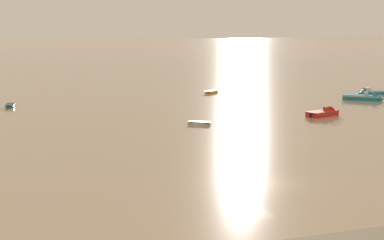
{
  "coord_description": "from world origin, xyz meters",
  "views": [
    {
      "loc": [
        -19.06,
        -38.97,
        11.92
      ],
      "look_at": [
        4.89,
        27.7,
        0.2
      ],
      "focal_mm": 54.92,
      "sensor_mm": 36.0,
      "label": 1
    }
  ],
  "objects": [
    {
      "name": "ground_plane",
      "position": [
        0.0,
        0.0,
        0.0
      ],
      "size": [
        800.0,
        800.0,
        0.0
      ],
      "primitive_type": "plane",
      "color": "tan"
    },
    {
      "name": "rowboat_moored_1",
      "position": [
        -15.45,
        48.69,
        0.15
      ],
      "size": [
        1.71,
        3.67,
        0.56
      ],
      "rotation": [
        0.0,
        0.0,
        4.57
      ],
      "color": "#197084",
      "rests_on": "ground"
    },
    {
      "name": "rowboat_moored_2",
      "position": [
        18.27,
        54.97,
        0.16
      ],
      "size": [
        3.8,
        3.23,
        0.59
      ],
      "rotation": [
        0.0,
        0.0,
        0.62
      ],
      "color": "gold",
      "rests_on": "ground"
    },
    {
      "name": "motorboat_moored_1",
      "position": [
        23.09,
        26.42,
        0.25
      ],
      "size": [
        5.6,
        3.48,
        1.82
      ],
      "rotation": [
        0.0,
        0.0,
        0.34
      ],
      "color": "red",
      "rests_on": "ground"
    },
    {
      "name": "motorboat_moored_2",
      "position": [
        37.52,
        37.53,
        0.29
      ],
      "size": [
        5.97,
        5.8,
        2.12
      ],
      "rotation": [
        0.0,
        0.0,
        5.53
      ],
      "color": "#197084",
      "rests_on": "ground"
    },
    {
      "name": "rowboat_moored_3",
      "position": [
        5.07,
        25.65,
        0.12
      ],
      "size": [
        2.98,
        2.37,
        0.46
      ],
      "rotation": [
        0.0,
        0.0,
        2.59
      ],
      "color": "white",
      "rests_on": "ground"
    },
    {
      "name": "motorboat_moored_3",
      "position": [
        42.39,
        43.82,
        0.27
      ],
      "size": [
        4.79,
        2.1,
        1.77
      ],
      "rotation": [
        0.0,
        0.0,
        3.03
      ],
      "color": "#197084",
      "rests_on": "ground"
    }
  ]
}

